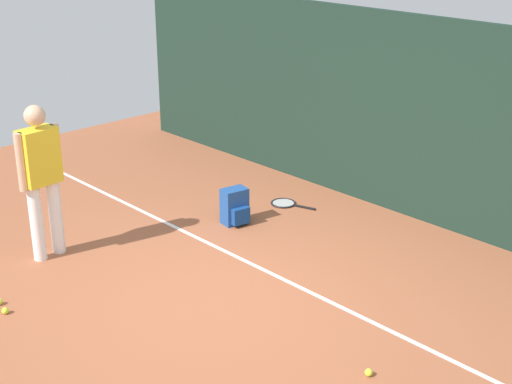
# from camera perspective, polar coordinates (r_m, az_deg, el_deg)

# --- Properties ---
(ground_plane) EXTENTS (12.00, 12.00, 0.00)m
(ground_plane) POSITION_cam_1_polar(r_m,az_deg,el_deg) (7.40, -2.26, -8.01)
(ground_plane) COLOR #9E5638
(back_fence) EXTENTS (10.00, 0.10, 2.44)m
(back_fence) POSITION_cam_1_polar(r_m,az_deg,el_deg) (9.04, 12.05, 5.50)
(back_fence) COLOR #192D23
(back_fence) RESTS_ON ground
(court_line) EXTENTS (9.00, 0.05, 0.00)m
(court_line) POSITION_cam_1_polar(r_m,az_deg,el_deg) (7.79, 1.37, -6.36)
(court_line) COLOR white
(court_line) RESTS_ON ground
(tennis_player) EXTENTS (0.25, 0.53, 1.70)m
(tennis_player) POSITION_cam_1_polar(r_m,az_deg,el_deg) (8.14, -16.18, 1.43)
(tennis_player) COLOR white
(tennis_player) RESTS_ON ground
(tennis_racket) EXTENTS (0.64, 0.41, 0.03)m
(tennis_racket) POSITION_cam_1_polar(r_m,az_deg,el_deg) (9.53, 2.26, -0.89)
(tennis_racket) COLOR black
(tennis_racket) RESTS_ON ground
(backpack) EXTENTS (0.32, 0.33, 0.44)m
(backpack) POSITION_cam_1_polar(r_m,az_deg,el_deg) (8.90, -1.61, -1.17)
(backpack) COLOR #1E478C
(backpack) RESTS_ON ground
(tennis_ball_near_player) EXTENTS (0.07, 0.07, 0.07)m
(tennis_ball_near_player) POSITION_cam_1_polar(r_m,az_deg,el_deg) (6.34, 8.65, -13.54)
(tennis_ball_near_player) COLOR #CCE033
(tennis_ball_near_player) RESTS_ON ground
(tennis_ball_mid_court) EXTENTS (0.07, 0.07, 0.07)m
(tennis_ball_mid_court) POSITION_cam_1_polar(r_m,az_deg,el_deg) (7.48, -18.70, -8.63)
(tennis_ball_mid_court) COLOR #CCE033
(tennis_ball_mid_court) RESTS_ON ground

